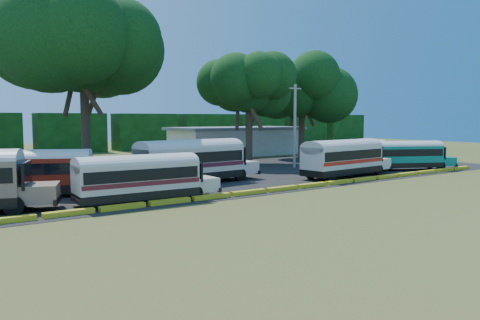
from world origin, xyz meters
TOP-DOWN VIEW (x-y plane):
  - ground at (0.00, 0.00)m, footprint 160.00×160.00m
  - asphalt_strip at (1.00, 12.00)m, footprint 64.00×24.00m
  - curb at (-0.00, 1.00)m, footprint 53.70×0.45m
  - terminal_building at (18.00, 30.00)m, footprint 19.00×9.00m
  - treeline_backdrop at (0.00, 48.00)m, footprint 130.00×4.00m
  - bus_red at (-13.63, 8.68)m, footprint 9.73×6.10m
  - bus_cream_west at (-8.75, 2.42)m, footprint 9.20×2.62m
  - bus_cream_east at (-1.93, 7.80)m, footprint 10.99×3.56m
  - bus_white_red at (10.96, 3.59)m, footprint 10.40×3.37m
  - bus_white_blue at (18.39, 8.70)m, footprint 9.17×4.27m
  - bus_teal at (20.56, 3.96)m, footprint 9.12×5.73m
  - tree_west at (-6.91, 18.77)m, footprint 12.30×12.30m
  - tree_center at (11.25, 18.00)m, footprint 8.49×8.49m
  - tree_east at (22.76, 21.65)m, footprint 9.56×9.56m
  - utility_pole at (13.07, 12.37)m, footprint 1.60×0.30m

SIDE VIEW (x-z plane):
  - ground at x=0.00m, z-range 0.00..0.00m
  - asphalt_strip at x=1.00m, z-range 0.00..0.02m
  - curb at x=0.00m, z-range 0.00..0.30m
  - bus_white_blue at x=18.39m, z-range 0.19..3.12m
  - bus_cream_west at x=-8.75m, z-range 0.20..3.19m
  - bus_teal at x=20.56m, z-range 0.22..3.18m
  - bus_red at x=-13.63m, z-range 0.23..3.39m
  - bus_white_red at x=10.96m, z-range 0.22..3.58m
  - bus_cream_east at x=-1.93m, z-range 0.23..3.78m
  - terminal_building at x=18.00m, z-range 0.03..4.03m
  - treeline_backdrop at x=0.00m, z-range 0.00..6.00m
  - utility_pole at x=13.07m, z-range 0.11..8.89m
  - tree_center at x=11.25m, z-range 2.84..14.88m
  - tree_east at x=22.76m, z-range 2.96..16.01m
  - tree_west at x=-6.91m, z-range 3.72..20.26m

